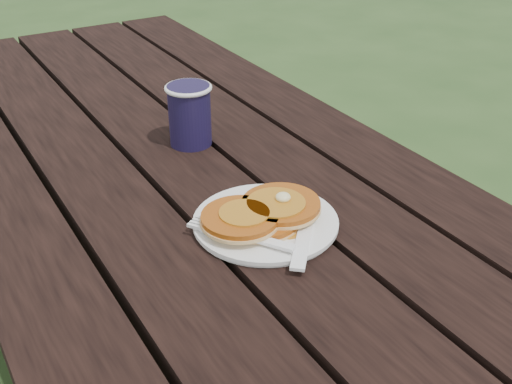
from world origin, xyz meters
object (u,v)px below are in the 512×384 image
picnic_table (189,320)px  pancake_stack (262,213)px  coffee_cup (190,112)px  plate (266,223)px

picnic_table → pancake_stack: 0.49m
pancake_stack → coffee_cup: bearing=83.5°
picnic_table → pancake_stack: size_ratio=9.79×
picnic_table → coffee_cup: (0.04, 0.04, 0.45)m
plate → coffee_cup: 0.32m
picnic_table → plate: bearing=-86.9°
plate → coffee_cup: bearing=84.7°
plate → coffee_cup: coffee_cup is taller
picnic_table → coffee_cup: 0.45m
picnic_table → plate: size_ratio=8.65×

